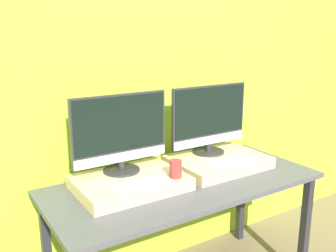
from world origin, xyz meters
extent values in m
cube|color=#9ED12D|center=(0.00, 0.81, 1.30)|extent=(8.00, 0.04, 2.60)
cube|color=#47474C|center=(0.00, 0.37, 0.77)|extent=(1.67, 0.74, 0.03)
cube|color=#232328|center=(0.78, 0.06, 0.38)|extent=(0.05, 0.05, 0.76)
cube|color=#232328|center=(0.78, 0.68, 0.38)|extent=(0.05, 0.05, 0.76)
cube|color=#D6B77F|center=(-0.33, 0.46, 0.82)|extent=(0.61, 0.45, 0.07)
cylinder|color=#282828|center=(-0.33, 0.56, 0.86)|extent=(0.22, 0.22, 0.01)
cylinder|color=#282828|center=(-0.33, 0.56, 0.90)|extent=(0.04, 0.04, 0.05)
cube|color=#282828|center=(-0.33, 0.56, 1.12)|extent=(0.59, 0.02, 0.40)
cube|color=black|center=(-0.33, 0.55, 1.15)|extent=(0.57, 0.00, 0.32)
cube|color=silver|center=(-0.33, 0.55, 0.95)|extent=(0.58, 0.00, 0.06)
cube|color=silver|center=(-0.33, 0.30, 0.86)|extent=(0.33, 0.13, 0.01)
cube|color=#B2B2B7|center=(-0.33, 0.30, 0.87)|extent=(0.32, 0.12, 0.00)
cylinder|color=#9E332D|center=(-0.11, 0.30, 0.91)|extent=(0.07, 0.07, 0.10)
cube|color=#D6B77F|center=(0.33, 0.46, 0.82)|extent=(0.61, 0.45, 0.07)
cylinder|color=#282828|center=(0.33, 0.56, 0.86)|extent=(0.22, 0.22, 0.01)
cylinder|color=#282828|center=(0.33, 0.56, 0.90)|extent=(0.04, 0.04, 0.05)
cube|color=#282828|center=(0.33, 0.56, 1.12)|extent=(0.59, 0.02, 0.40)
cube|color=black|center=(0.33, 0.55, 1.15)|extent=(0.57, 0.00, 0.32)
cube|color=silver|center=(0.33, 0.55, 0.95)|extent=(0.58, 0.00, 0.06)
cube|color=silver|center=(0.33, 0.30, 0.86)|extent=(0.33, 0.13, 0.01)
cube|color=#B2B2B7|center=(0.33, 0.30, 0.87)|extent=(0.32, 0.12, 0.00)
camera|label=1|loc=(-1.22, -1.36, 1.67)|focal=40.00mm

